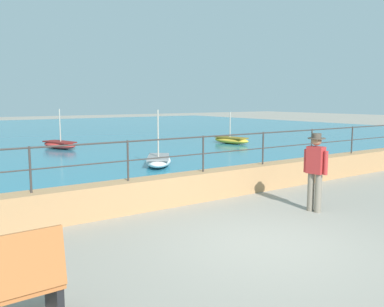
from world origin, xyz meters
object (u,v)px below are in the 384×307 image
object	(u,v)px
person_walking	(315,168)
boat_2	(158,160)
boat_0	(231,140)
boat_4	(60,144)

from	to	relation	value
person_walking	boat_2	distance (m)	7.19
boat_0	person_walking	bearing A→B (deg)	-122.38
person_walking	boat_0	size ratio (longest dim) A/B	0.72
boat_4	boat_2	bearing A→B (deg)	-79.67
boat_0	boat_4	size ratio (longest dim) A/B	0.98
boat_2	boat_4	distance (m)	7.65
boat_0	boat_4	xyz separation A→B (m)	(-8.59, 3.10, 0.00)
person_walking	boat_2	world-z (taller)	boat_2
boat_0	boat_2	xyz separation A→B (m)	(-7.22, -4.42, 0.00)
person_walking	boat_0	bearing A→B (deg)	57.62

